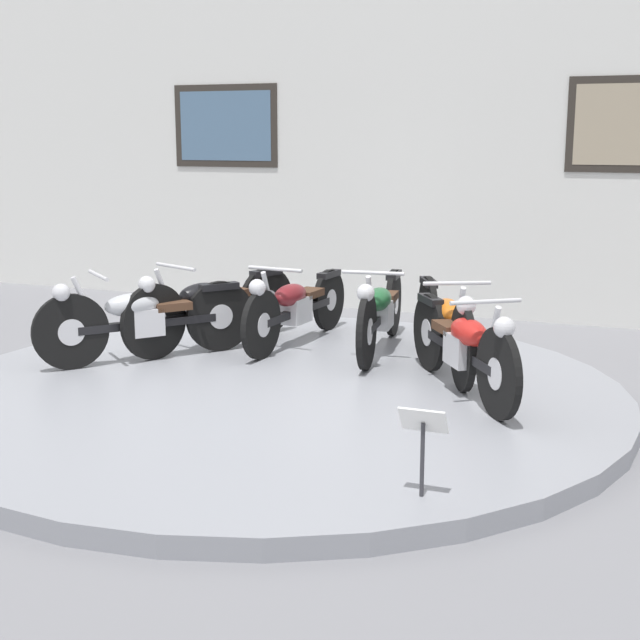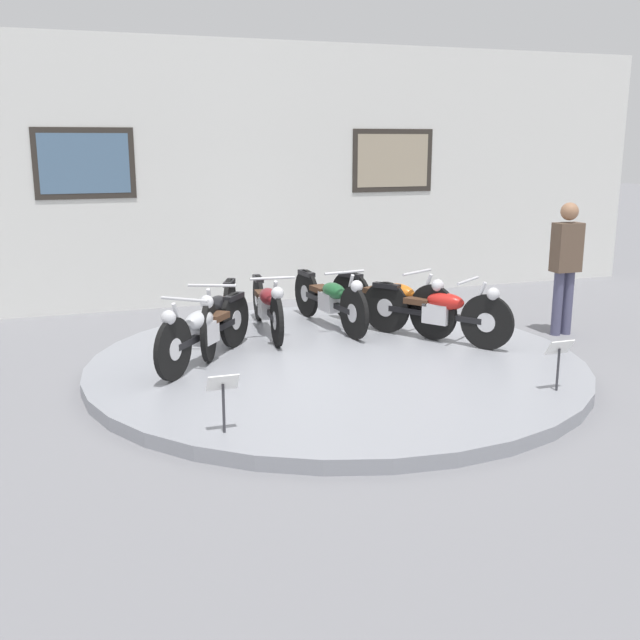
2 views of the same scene
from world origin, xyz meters
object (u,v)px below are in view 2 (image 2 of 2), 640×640
at_px(motorcycle_silver, 204,328).
at_px(motorcycle_maroon, 268,304).
at_px(info_placard_front_left, 223,390).
at_px(visitor_standing, 566,261).
at_px(motorcycle_green, 330,298).
at_px(motorcycle_orange, 392,300).
at_px(motorcycle_red, 438,310).
at_px(info_placard_front_centre, 559,354).
at_px(motorcycle_black, 219,313).

relative_size(motorcycle_silver, motorcycle_maroon, 0.80).
height_order(info_placard_front_left, visitor_standing, visitor_standing).
bearing_deg(motorcycle_maroon, motorcycle_green, 0.16).
xyz_separation_m(motorcycle_orange, motorcycle_red, (0.30, -0.66, -0.01)).
bearing_deg(motorcycle_orange, motorcycle_maroon, 165.61).
height_order(motorcycle_green, info_placard_front_centre, motorcycle_green).
distance_m(motorcycle_green, info_placard_front_centre, 3.32).
distance_m(motorcycle_silver, motorcycle_maroon, 1.44).
relative_size(motorcycle_orange, visitor_standing, 1.07).
bearing_deg(motorcycle_red, visitor_standing, 6.20).
distance_m(motorcycle_green, motorcycle_orange, 0.80).
bearing_deg(motorcycle_orange, motorcycle_silver, -165.46).
distance_m(motorcycle_maroon, motorcycle_red, 2.11).
bearing_deg(motorcycle_green, motorcycle_silver, -150.19).
bearing_deg(motorcycle_maroon, visitor_standing, -12.49).
height_order(motorcycle_silver, motorcycle_orange, motorcycle_orange).
relative_size(motorcycle_black, motorcycle_green, 0.95).
relative_size(motorcycle_green, info_placard_front_left, 3.89).
distance_m(motorcycle_maroon, visitor_standing, 3.90).
height_order(motorcycle_silver, info_placard_front_centre, motorcycle_silver).
distance_m(info_placard_front_centre, visitor_standing, 2.87).
bearing_deg(motorcycle_green, motorcycle_red, -46.70).
distance_m(motorcycle_silver, motorcycle_red, 2.82).
xyz_separation_m(info_placard_front_left, visitor_standing, (5.00, 2.25, 0.48)).
bearing_deg(motorcycle_red, motorcycle_black, 165.42).
bearing_deg(motorcycle_green, motorcycle_maroon, -179.84).
xyz_separation_m(motorcycle_green, motorcycle_red, (0.99, -1.05, -0.00)).
bearing_deg(motorcycle_silver, motorcycle_orange, 14.54).
relative_size(motorcycle_red, info_placard_front_centre, 3.26).
bearing_deg(motorcycle_black, motorcycle_red, -14.58).
height_order(motorcycle_maroon, motorcycle_green, motorcycle_green).
bearing_deg(visitor_standing, motorcycle_maroon, 167.51).
xyz_separation_m(motorcycle_silver, motorcycle_green, (1.83, 1.05, 0.00)).
bearing_deg(motorcycle_green, info_placard_front_left, -123.64).
distance_m(motorcycle_black, visitor_standing, 4.51).
bearing_deg(motorcycle_silver, info_placard_front_centre, -33.78).
xyz_separation_m(motorcycle_silver, motorcycle_black, (0.30, 0.65, 0.01)).
bearing_deg(motorcycle_maroon, motorcycle_black, -150.34).
bearing_deg(info_placard_front_left, visitor_standing, 24.24).
height_order(motorcycle_red, info_placard_front_left, motorcycle_red).
xyz_separation_m(motorcycle_maroon, motorcycle_orange, (1.53, -0.39, 0.03)).
height_order(motorcycle_green, motorcycle_red, same).
bearing_deg(motorcycle_orange, motorcycle_green, 150.32).
relative_size(motorcycle_green, motorcycle_orange, 1.08).
distance_m(motorcycle_orange, info_placard_front_left, 3.85).
height_order(motorcycle_black, motorcycle_red, motorcycle_black).
height_order(motorcycle_maroon, motorcycle_red, motorcycle_red).
distance_m(motorcycle_silver, motorcycle_green, 2.11).
relative_size(motorcycle_red, visitor_standing, 0.96).
bearing_deg(motorcycle_black, info_placard_front_left, -101.09).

